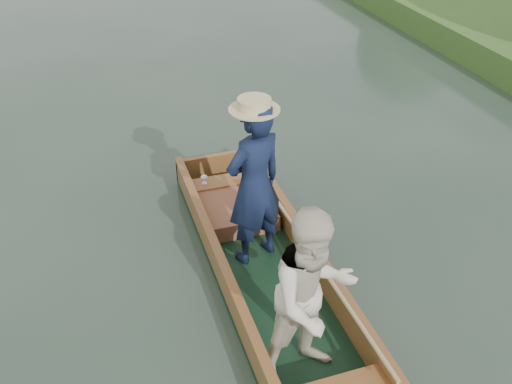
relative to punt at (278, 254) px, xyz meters
name	(u,v)px	position (x,y,z in m)	size (l,w,h in m)	color
ground	(273,293)	(0.03, 0.18, -0.70)	(120.00, 120.00, 0.00)	#283D30
punt	(278,254)	(0.00, 0.00, 0.00)	(1.12, 5.00, 2.04)	black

